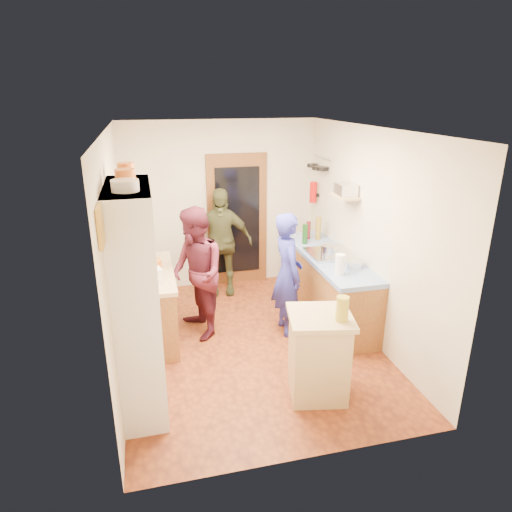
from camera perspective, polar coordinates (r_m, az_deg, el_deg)
name	(u,v)px	position (r m, az deg, el deg)	size (l,w,h in m)	color
floor	(251,343)	(5.85, -0.65, -10.80)	(3.00, 4.00, 0.02)	brown
ceiling	(250,128)	(5.05, -0.77, 15.73)	(3.00, 4.00, 0.02)	silver
wall_back	(221,205)	(7.21, -4.40, 6.34)	(3.00, 0.02, 2.60)	beige
wall_front	(311,325)	(3.53, 6.88, -8.50)	(3.00, 0.02, 2.60)	beige
wall_left	(116,255)	(5.19, -17.14, 0.15)	(0.02, 4.00, 2.60)	beige
wall_right	(369,235)	(5.82, 13.92, 2.55)	(0.02, 4.00, 2.60)	beige
door_frame	(237,220)	(7.27, -2.35, 4.47)	(0.95, 0.06, 2.10)	brown
door_glass	(238,221)	(7.24, -2.30, 4.40)	(0.70, 0.02, 1.70)	black
hutch_body	(137,300)	(4.51, -14.62, -5.34)	(0.40, 1.20, 2.20)	white
hutch_top_shelf	(126,188)	(4.18, -15.90, 8.20)	(0.40, 1.14, 0.04)	white
plate_stack	(125,185)	(3.93, -16.06, 8.47)	(0.23, 0.23, 0.09)	white
orange_pot_a	(125,177)	(4.18, -16.01, 9.44)	(0.18, 0.18, 0.14)	orange
orange_pot_b	(126,171)	(4.54, -15.92, 10.23)	(0.16, 0.16, 0.14)	orange
left_counter_base	(150,307)	(5.93, -13.13, -6.17)	(0.60, 1.40, 0.85)	#98642F
left_counter_top	(147,273)	(5.75, -13.47, -2.13)	(0.64, 1.44, 0.05)	tan
toaster	(151,276)	(5.34, -12.94, -2.51)	(0.23, 0.16, 0.17)	white
kettle	(142,271)	(5.53, -14.03, -1.87)	(0.15, 0.15, 0.17)	white
orange_bowl	(153,264)	(5.83, -12.77, -1.00)	(0.22, 0.22, 0.10)	orange
chopping_board	(147,256)	(6.23, -13.42, -0.05)	(0.30, 0.22, 0.03)	tan
right_counter_base	(326,287)	(6.42, 8.79, -3.84)	(0.60, 2.20, 0.84)	#98642F
right_counter_top	(328,256)	(6.26, 9.00, -0.06)	(0.62, 2.22, 0.06)	#1143B3
hob	(329,254)	(6.21, 9.13, 0.28)	(0.55, 0.58, 0.04)	silver
pot_on_hob	(329,250)	(6.08, 9.09, 0.73)	(0.21, 0.21, 0.14)	silver
bottle_a	(305,234)	(6.61, 6.14, 2.76)	(0.07, 0.07, 0.29)	#143F14
bottle_b	(308,230)	(6.85, 6.55, 3.23)	(0.07, 0.07, 0.26)	#591419
bottle_c	(318,228)	(6.83, 7.78, 3.45)	(0.08, 0.08, 0.34)	olive
paper_towel	(340,265)	(5.54, 10.45, -1.06)	(0.12, 0.12, 0.26)	white
mixing_bowl	(352,264)	(5.82, 11.93, -0.94)	(0.26, 0.26, 0.10)	silver
island_base	(318,357)	(4.79, 7.80, -12.43)	(0.55, 0.55, 0.86)	tan
island_top	(320,317)	(4.56, 8.06, -7.58)	(0.62, 0.62, 0.05)	tan
cutting_board	(315,314)	(4.59, 7.34, -7.21)	(0.35, 0.28, 0.02)	white
oil_jar	(342,309)	(4.43, 10.73, -6.49)	(0.12, 0.12, 0.25)	#AD9E2D
pan_rail	(322,158)	(7.00, 8.26, 12.05)	(0.02, 0.02, 0.65)	silver
pan_hang_a	(322,169)	(6.84, 8.28, 10.76)	(0.18, 0.18, 0.05)	black
pan_hang_b	(317,168)	(7.02, 7.66, 10.86)	(0.16, 0.16, 0.05)	black
pan_hang_c	(313,165)	(7.21, 7.08, 11.19)	(0.17, 0.17, 0.05)	black
wall_shelf	(345,196)	(6.05, 11.10, 7.33)	(0.26, 0.42, 0.03)	tan
radio	(346,189)	(6.04, 11.15, 8.16)	(0.22, 0.30, 0.15)	silver
ext_bracket	(317,195)	(7.27, 7.59, 7.55)	(0.06, 0.10, 0.04)	black
fire_extinguisher	(313,192)	(7.24, 7.16, 7.92)	(0.11, 0.11, 0.32)	red
picture_frame	(100,227)	(3.49, -18.87, 3.51)	(0.03, 0.25, 0.30)	gold
person_hob	(290,275)	(5.78, 4.33, -2.33)	(0.58, 0.38, 1.60)	#292D98
person_left	(197,272)	(5.76, -7.37, -2.05)	(0.82, 0.64, 1.68)	#4B1725
person_back	(221,242)	(6.94, -4.40, 1.76)	(0.97, 0.40, 1.66)	#3D3F23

